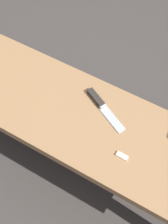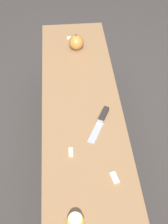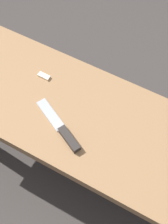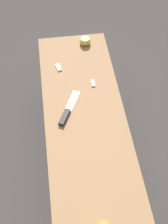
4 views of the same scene
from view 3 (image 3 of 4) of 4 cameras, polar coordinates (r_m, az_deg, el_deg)
name	(u,v)px [view 3 (image 3 of 4)]	position (r m, az deg, el deg)	size (l,w,h in m)	color
ground_plane	(108,178)	(1.38, 4.34, -11.90)	(8.00, 8.00, 0.00)	#383330
wooden_bench	(116,141)	(1.02, 5.79, -5.22)	(1.38, 0.38, 0.45)	olive
knife	(64,132)	(0.95, -3.72, -3.62)	(0.20, 0.12, 0.02)	#9EA0A5
apple_slice_center	(44,76)	(1.07, -7.33, 6.54)	(0.04, 0.02, 0.01)	beige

